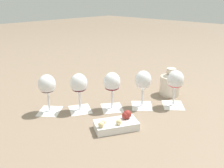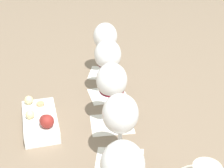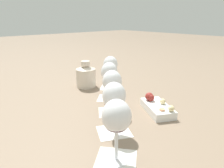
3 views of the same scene
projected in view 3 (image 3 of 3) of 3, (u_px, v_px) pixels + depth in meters
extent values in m
plane|color=#7F6B56|center=(112.00, 112.00, 0.82)|extent=(8.00, 8.00, 0.00)
cube|color=silver|center=(111.00, 88.00, 1.10)|extent=(0.14, 0.15, 0.00)
cube|color=silver|center=(109.00, 98.00, 0.96)|extent=(0.14, 0.15, 0.00)
cube|color=silver|center=(113.00, 112.00, 0.82)|extent=(0.14, 0.14, 0.00)
cube|color=silver|center=(114.00, 131.00, 0.68)|extent=(0.14, 0.14, 0.00)
cube|color=silver|center=(116.00, 159.00, 0.55)|extent=(0.14, 0.15, 0.00)
cylinder|color=white|center=(111.00, 87.00, 1.10)|extent=(0.07, 0.07, 0.01)
cylinder|color=white|center=(111.00, 79.00, 1.09)|extent=(0.01, 0.01, 0.09)
ellipsoid|color=white|center=(110.00, 64.00, 1.06)|extent=(0.08, 0.08, 0.09)
ellipsoid|color=#D55B65|center=(111.00, 69.00, 1.07)|extent=(0.06, 0.06, 0.03)
cylinder|color=white|center=(109.00, 97.00, 0.96)|extent=(0.07, 0.07, 0.01)
cylinder|color=white|center=(109.00, 88.00, 0.94)|extent=(0.01, 0.01, 0.09)
ellipsoid|color=white|center=(109.00, 72.00, 0.92)|extent=(0.08, 0.08, 0.09)
ellipsoid|color=maroon|center=(109.00, 76.00, 0.92)|extent=(0.06, 0.06, 0.04)
cylinder|color=white|center=(113.00, 112.00, 0.82)|extent=(0.07, 0.07, 0.01)
cylinder|color=white|center=(113.00, 101.00, 0.80)|extent=(0.01, 0.01, 0.09)
ellipsoid|color=white|center=(113.00, 82.00, 0.77)|extent=(0.08, 0.08, 0.09)
ellipsoid|color=maroon|center=(113.00, 89.00, 0.78)|extent=(0.06, 0.06, 0.02)
cylinder|color=white|center=(114.00, 131.00, 0.68)|extent=(0.07, 0.07, 0.01)
cylinder|color=white|center=(114.00, 118.00, 0.66)|extent=(0.01, 0.01, 0.09)
ellipsoid|color=white|center=(114.00, 96.00, 0.64)|extent=(0.08, 0.08, 0.09)
ellipsoid|color=#410918|center=(114.00, 103.00, 0.65)|extent=(0.06, 0.06, 0.03)
cylinder|color=white|center=(116.00, 158.00, 0.55)|extent=(0.07, 0.07, 0.01)
cylinder|color=white|center=(116.00, 143.00, 0.53)|extent=(0.01, 0.01, 0.09)
ellipsoid|color=white|center=(117.00, 116.00, 0.51)|extent=(0.08, 0.08, 0.09)
ellipsoid|color=black|center=(116.00, 124.00, 0.51)|extent=(0.06, 0.06, 0.03)
cylinder|color=beige|center=(86.00, 78.00, 1.11)|extent=(0.11, 0.11, 0.10)
cone|color=beige|center=(86.00, 67.00, 1.09)|extent=(0.11, 0.11, 0.02)
cylinder|color=beige|center=(85.00, 63.00, 1.08)|extent=(0.05, 0.05, 0.03)
cube|color=white|center=(157.00, 108.00, 0.82)|extent=(0.16, 0.19, 0.03)
sphere|color=beige|center=(171.00, 109.00, 0.75)|extent=(0.02, 0.02, 0.02)
sphere|color=maroon|center=(149.00, 96.00, 0.85)|extent=(0.03, 0.03, 0.03)
sphere|color=maroon|center=(151.00, 98.00, 0.85)|extent=(0.03, 0.03, 0.03)
sphere|color=beige|center=(163.00, 101.00, 0.82)|extent=(0.02, 0.02, 0.02)
cylinder|color=tan|center=(162.00, 110.00, 0.76)|extent=(0.02, 0.02, 0.01)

